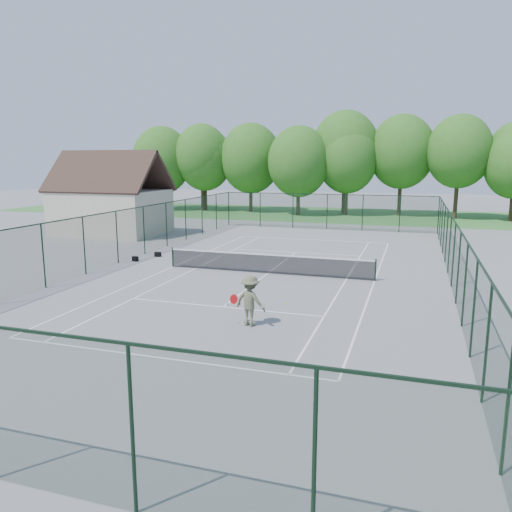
# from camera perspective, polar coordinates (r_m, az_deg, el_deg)

# --- Properties ---
(ground) EXTENTS (140.00, 140.00, 0.00)m
(ground) POSITION_cam_1_polar(r_m,az_deg,el_deg) (26.14, 1.34, -2.01)
(ground) COLOR gray
(ground) RESTS_ON ground
(grass_far) EXTENTS (80.00, 16.00, 0.01)m
(grass_far) POSITION_cam_1_polar(r_m,az_deg,el_deg) (55.23, 10.20, 4.65)
(grass_far) COLOR #418539
(grass_far) RESTS_ON ground
(court_lines) EXTENTS (11.05, 23.85, 0.01)m
(court_lines) POSITION_cam_1_polar(r_m,az_deg,el_deg) (26.14, 1.34, -2.00)
(court_lines) COLOR white
(court_lines) RESTS_ON ground
(tennis_net) EXTENTS (11.08, 0.08, 1.10)m
(tennis_net) POSITION_cam_1_polar(r_m,az_deg,el_deg) (26.02, 1.34, -0.78)
(tennis_net) COLOR black
(tennis_net) RESTS_ON ground
(fence_enclosure) EXTENTS (18.05, 36.05, 3.02)m
(fence_enclosure) POSITION_cam_1_polar(r_m,az_deg,el_deg) (25.84, 1.35, 1.36)
(fence_enclosure) COLOR #1C3923
(fence_enclosure) RESTS_ON ground
(utility_building) EXTENTS (8.60, 6.27, 6.63)m
(utility_building) POSITION_cam_1_polar(r_m,az_deg,el_deg) (41.61, -16.28, 6.71)
(utility_building) COLOR beige
(utility_building) RESTS_ON ground
(tree_line_far) EXTENTS (39.40, 6.40, 9.70)m
(tree_line_far) POSITION_cam_1_polar(r_m,az_deg,el_deg) (54.92, 10.41, 10.86)
(tree_line_far) COLOR #3D2C1C
(tree_line_far) RESTS_ON ground
(sports_bag_a) EXTENTS (0.41, 0.31, 0.29)m
(sports_bag_a) POSITION_cam_1_polar(r_m,az_deg,el_deg) (30.13, -13.64, -0.31)
(sports_bag_a) COLOR black
(sports_bag_a) RESTS_ON ground
(sports_bag_b) EXTENTS (0.37, 0.23, 0.29)m
(sports_bag_b) POSITION_cam_1_polar(r_m,az_deg,el_deg) (31.27, -11.16, 0.19)
(sports_bag_b) COLOR black
(sports_bag_b) RESTS_ON ground
(tennis_player) EXTENTS (2.09, 0.96, 1.83)m
(tennis_player) POSITION_cam_1_polar(r_m,az_deg,el_deg) (17.81, -0.67, -5.13)
(tennis_player) COLOR #5D6344
(tennis_player) RESTS_ON ground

